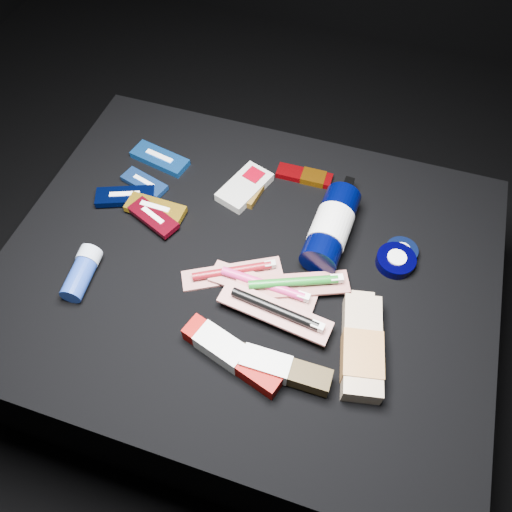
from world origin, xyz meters
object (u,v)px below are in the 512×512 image
(lotion_bottle, at_px, (331,227))
(toothpaste_carton_red, at_px, (229,352))
(bodywash_bottle, at_px, (362,349))
(deodorant_stick, at_px, (82,272))

(lotion_bottle, distance_m, toothpaste_carton_red, 0.33)
(lotion_bottle, xyz_separation_m, toothpaste_carton_red, (-0.11, -0.31, -0.02))
(bodywash_bottle, bearing_deg, lotion_bottle, 104.66)
(bodywash_bottle, distance_m, deodorant_stick, 0.55)
(lotion_bottle, bearing_deg, toothpaste_carton_red, -106.05)
(bodywash_bottle, height_order, deodorant_stick, deodorant_stick)
(bodywash_bottle, height_order, toothpaste_carton_red, bodywash_bottle)
(bodywash_bottle, relative_size, deodorant_stick, 1.84)
(lotion_bottle, distance_m, bodywash_bottle, 0.26)
(deodorant_stick, xyz_separation_m, toothpaste_carton_red, (0.33, -0.07, -0.00))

